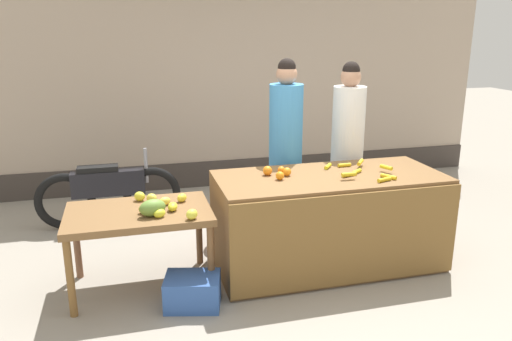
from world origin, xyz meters
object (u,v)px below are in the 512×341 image
at_px(produce_sack, 223,224).
at_px(parked_motorcycle, 109,191).
at_px(vendor_woman_blue_shirt, 285,151).
at_px(vendor_woman_white_shirt, 347,149).
at_px(produce_crate, 193,291).

bearing_deg(produce_sack, parked_motorcycle, 142.18).
xyz_separation_m(vendor_woman_blue_shirt, vendor_woman_white_shirt, (0.69, 0.00, -0.02)).
relative_size(vendor_woman_white_shirt, parked_motorcycle, 1.16).
bearing_deg(produce_sack, vendor_woman_white_shirt, 1.00).
relative_size(vendor_woman_white_shirt, produce_sack, 3.89).
height_order(vendor_woman_blue_shirt, parked_motorcycle, vendor_woman_blue_shirt).
height_order(vendor_woman_white_shirt, parked_motorcycle, vendor_woman_white_shirt).
bearing_deg(vendor_woman_white_shirt, produce_sack, -179.00).
xyz_separation_m(parked_motorcycle, produce_sack, (1.14, -0.88, -0.16)).
relative_size(vendor_woman_blue_shirt, produce_sack, 3.97).
height_order(vendor_woman_white_shirt, produce_sack, vendor_woman_white_shirt).
distance_m(produce_crate, produce_sack, 1.19).
xyz_separation_m(vendor_woman_blue_shirt, produce_sack, (-0.67, -0.02, -0.72)).
height_order(vendor_woman_blue_shirt, produce_sack, vendor_woman_blue_shirt).
xyz_separation_m(vendor_woman_blue_shirt, parked_motorcycle, (-1.80, 0.86, -0.56)).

